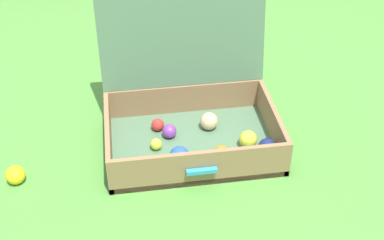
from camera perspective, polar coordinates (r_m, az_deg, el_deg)
name	(u,v)px	position (r m, az deg, el deg)	size (l,w,h in m)	color
ground_plane	(178,161)	(2.02, -1.50, -4.42)	(16.00, 16.00, 0.00)	#4C8C38
open_suitcase	(191,110)	(2.05, -0.08, 1.07)	(0.66, 0.55, 0.59)	#4C7051
stray_ball_on_grass	(15,175)	(2.01, -18.56, -5.65)	(0.07, 0.07, 0.07)	yellow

